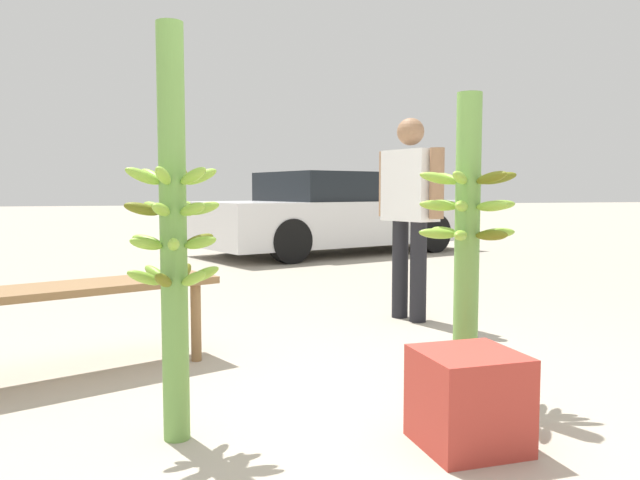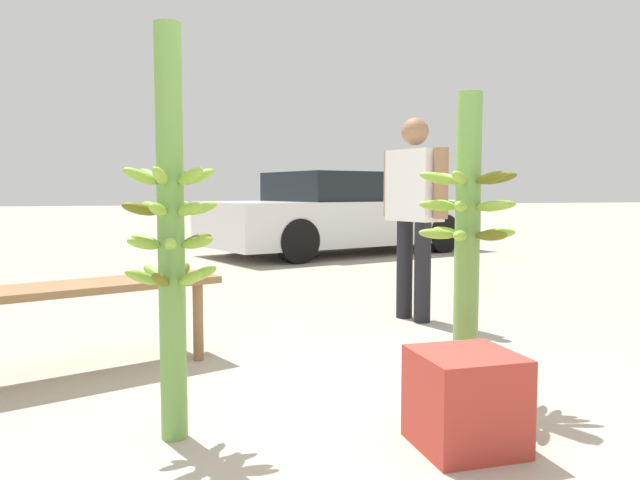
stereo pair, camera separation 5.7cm
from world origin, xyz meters
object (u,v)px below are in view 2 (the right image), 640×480
object	(u,v)px
banana_stalk_left	(171,233)
parked_car	(345,214)
produce_crate	(465,400)
banana_stalk_center	(467,236)
vendor_person	(414,202)
market_bench	(87,297)

from	to	relation	value
banana_stalk_left	parked_car	world-z (taller)	banana_stalk_left
produce_crate	banana_stalk_center	bearing A→B (deg)	61.22
banana_stalk_left	banana_stalk_center	bearing A→B (deg)	4.83
banana_stalk_center	vendor_person	bearing A→B (deg)	73.44
banana_stalk_left	market_bench	world-z (taller)	banana_stalk_left
vendor_person	market_bench	world-z (taller)	vendor_person
market_bench	banana_stalk_center	bearing A→B (deg)	-49.09
banana_stalk_center	market_bench	size ratio (longest dim) A/B	0.98
banana_stalk_left	produce_crate	bearing A→B (deg)	-20.68
market_bench	produce_crate	world-z (taller)	market_bench
banana_stalk_center	vendor_person	world-z (taller)	vendor_person
parked_car	produce_crate	distance (m)	7.57
market_bench	parked_car	bearing A→B (deg)	38.90
banana_stalk_center	produce_crate	distance (m)	0.84
banana_stalk_center	parked_car	xyz separation A→B (m)	(1.62, 6.79, -0.15)
vendor_person	parked_car	distance (m)	5.18
banana_stalk_left	parked_car	distance (m)	7.53
banana_stalk_left	vendor_person	bearing A→B (deg)	44.54
banana_stalk_center	parked_car	distance (m)	6.98
market_bench	parked_car	world-z (taller)	parked_car
vendor_person	produce_crate	xyz separation A→B (m)	(-0.80, -2.25, -0.72)
banana_stalk_left	vendor_person	xyz separation A→B (m)	(1.88, 1.85, 0.08)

